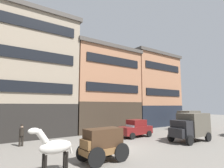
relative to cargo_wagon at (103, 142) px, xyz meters
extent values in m
plane|color=slate|center=(2.65, 2.35, -1.15)|extent=(120.00, 120.00, 0.00)
cube|color=black|center=(-2.25, 12.57, 0.62)|extent=(9.57, 6.38, 3.54)
cube|color=gray|center=(-2.25, 12.57, 7.27)|extent=(9.57, 6.38, 9.75)
cube|color=#47423D|center=(-2.25, 12.57, 12.39)|extent=(10.07, 6.88, 0.50)
cube|color=black|center=(-2.25, 9.32, 4.02)|extent=(8.03, 0.12, 1.10)
cube|color=black|center=(-2.25, 9.32, 7.27)|extent=(8.03, 0.12, 1.10)
cube|color=black|center=(-2.25, 9.32, 10.52)|extent=(8.03, 0.12, 1.10)
cube|color=#33281E|center=(7.58, 12.57, 0.77)|extent=(9.80, 6.38, 3.83)
cube|color=#9E6B4C|center=(7.58, 12.57, 6.30)|extent=(9.80, 6.38, 7.24)
cube|color=#47423D|center=(7.58, 12.57, 10.17)|extent=(10.30, 6.88, 0.50)
cube|color=black|center=(7.58, 9.32, 4.49)|extent=(8.23, 0.12, 1.10)
cube|color=black|center=(7.58, 9.32, 8.11)|extent=(8.23, 0.12, 1.10)
cube|color=black|center=(17.45, 12.57, 0.53)|extent=(9.63, 6.38, 3.34)
cube|color=#9E6B4C|center=(17.45, 12.57, 6.40)|extent=(9.63, 6.38, 8.41)
cube|color=#47423D|center=(17.45, 12.57, 10.85)|extent=(10.13, 6.88, 0.50)
cube|color=black|center=(17.45, 9.32, 4.30)|extent=(8.09, 0.12, 1.10)
cube|color=black|center=(17.45, 9.32, 8.50)|extent=(8.09, 0.12, 1.10)
cube|color=brown|center=(0.05, 0.00, -0.45)|extent=(2.75, 1.40, 0.36)
cube|color=#3D2819|center=(0.05, 0.00, 0.28)|extent=(2.34, 1.19, 1.10)
cube|color=brown|center=(-1.10, -0.04, 0.03)|extent=(0.44, 1.05, 0.50)
cylinder|color=black|center=(-0.82, -0.74, -0.60)|extent=(1.10, 0.12, 1.10)
cylinder|color=black|center=(-0.88, 0.68, -0.60)|extent=(1.10, 0.12, 1.10)
cylinder|color=black|center=(0.98, -0.67, -0.60)|extent=(1.10, 0.12, 1.10)
cylinder|color=black|center=(0.92, 0.75, -0.60)|extent=(1.10, 0.12, 1.10)
ellipsoid|color=beige|center=(-2.85, 0.00, 0.10)|extent=(1.72, 0.67, 0.70)
cylinder|color=beige|center=(-3.57, -0.03, 0.70)|extent=(0.68, 0.35, 0.76)
ellipsoid|color=beige|center=(-3.97, -0.04, 1.00)|extent=(0.57, 0.26, 0.30)
cylinder|color=beige|center=(-2.04, 0.03, -0.05)|extent=(0.27, 0.11, 0.65)
cylinder|color=black|center=(-3.39, -0.20, -0.67)|extent=(0.14, 0.14, 0.95)
cylinder|color=black|center=(-3.41, 0.16, -0.67)|extent=(0.14, 0.14, 0.95)
cylinder|color=black|center=(-2.29, -0.16, -0.67)|extent=(0.14, 0.14, 0.95)
cylinder|color=black|center=(-2.31, 0.20, -0.67)|extent=(0.14, 0.14, 0.95)
cube|color=black|center=(8.89, 0.47, 0.12)|extent=(1.41, 1.71, 1.50)
cube|color=black|center=(8.19, 0.48, -0.18)|extent=(0.91, 1.45, 0.80)
cube|color=#4C473D|center=(10.69, 0.46, 0.42)|extent=(2.81, 1.92, 2.10)
cube|color=silver|center=(8.44, 0.48, 0.37)|extent=(0.20, 1.36, 0.64)
cylinder|color=black|center=(8.43, -0.47, -0.73)|extent=(0.84, 0.22, 0.84)
cylinder|color=black|center=(8.45, 1.43, -0.73)|extent=(0.84, 0.22, 0.84)
cylinder|color=black|center=(11.43, -0.49, -0.73)|extent=(0.84, 0.22, 0.84)
cylinder|color=black|center=(11.45, 1.41, -0.73)|extent=(0.84, 0.22, 0.84)
cube|color=maroon|center=(18.98, 4.97, 0.12)|extent=(1.40, 1.70, 1.50)
cube|color=maroon|center=(19.68, 4.97, -0.18)|extent=(0.90, 1.45, 0.80)
cube|color=#4C473D|center=(17.18, 4.97, 0.42)|extent=(2.80, 1.91, 2.10)
cube|color=silver|center=(19.43, 4.97, 0.37)|extent=(0.19, 1.36, 0.64)
cylinder|color=black|center=(19.43, 5.92, -0.73)|extent=(0.84, 0.22, 0.84)
cylinder|color=black|center=(19.43, 4.02, -0.73)|extent=(0.84, 0.22, 0.84)
cylinder|color=black|center=(16.43, 5.91, -0.73)|extent=(0.84, 0.22, 0.84)
cylinder|color=black|center=(16.43, 4.01, -0.73)|extent=(0.84, 0.22, 0.84)
cube|color=maroon|center=(7.40, 5.20, -0.42)|extent=(3.72, 1.65, 0.80)
cube|color=maroon|center=(7.55, 5.20, 0.33)|extent=(1.82, 1.47, 0.70)
cube|color=silver|center=(6.70, 5.19, 0.20)|extent=(0.35, 1.32, 0.56)
cylinder|color=black|center=(6.21, 4.34, -0.82)|extent=(0.66, 0.19, 0.66)
cylinder|color=black|center=(6.19, 6.02, -0.82)|extent=(0.66, 0.19, 0.66)
cylinder|color=black|center=(8.61, 4.38, -0.82)|extent=(0.66, 0.19, 0.66)
cylinder|color=black|center=(8.58, 6.06, -0.82)|extent=(0.66, 0.19, 0.66)
cylinder|color=black|center=(-3.51, 7.38, -0.72)|extent=(0.16, 0.16, 0.85)
cylinder|color=black|center=(-3.31, 7.38, -0.72)|extent=(0.16, 0.16, 0.85)
cylinder|color=black|center=(-3.41, 7.38, 0.01)|extent=(0.49, 0.49, 0.62)
sphere|color=tan|center=(-3.41, 7.38, 0.45)|extent=(0.22, 0.22, 0.22)
cylinder|color=black|center=(-3.41, 7.38, 0.55)|extent=(0.28, 0.28, 0.02)
cylinder|color=black|center=(-3.41, 7.38, 0.60)|extent=(0.18, 0.18, 0.09)
camera|label=1|loc=(-5.90, -9.50, 2.25)|focal=28.55mm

